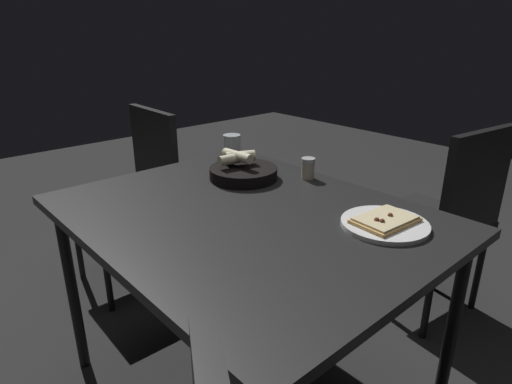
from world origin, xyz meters
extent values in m
cube|color=black|center=(0.00, 0.00, 0.72)|extent=(0.94, 1.19, 0.03)
cylinder|color=black|center=(-0.41, -0.54, 0.35)|extent=(0.04, 0.04, 0.70)
cylinder|color=black|center=(0.41, -0.54, 0.35)|extent=(0.04, 0.04, 0.70)
cylinder|color=black|center=(-0.41, 0.54, 0.35)|extent=(0.04, 0.04, 0.70)
cylinder|color=white|center=(-0.23, 0.36, 0.74)|extent=(0.26, 0.26, 0.01)
cube|color=#DCAB5F|center=(-0.23, 0.36, 0.75)|extent=(0.19, 0.14, 0.01)
cube|color=beige|center=(-0.23, 0.36, 0.76)|extent=(0.18, 0.13, 0.01)
sphere|color=brown|center=(-0.25, 0.36, 0.76)|extent=(0.02, 0.02, 0.02)
sphere|color=brown|center=(-0.19, 0.37, 0.76)|extent=(0.02, 0.02, 0.02)
sphere|color=brown|center=(-0.19, 0.35, 0.76)|extent=(0.02, 0.02, 0.02)
cylinder|color=black|center=(-0.20, -0.25, 0.75)|extent=(0.26, 0.26, 0.05)
cylinder|color=beige|center=(-0.17, -0.27, 0.81)|extent=(0.13, 0.05, 0.04)
cylinder|color=beige|center=(-0.21, -0.28, 0.81)|extent=(0.12, 0.09, 0.04)
cylinder|color=beige|center=(-0.19, -0.27, 0.82)|extent=(0.05, 0.14, 0.04)
cylinder|color=maroon|center=(-0.14, -0.26, 0.75)|extent=(0.06, 0.06, 0.03)
cylinder|color=silver|center=(-0.33, -0.48, 0.79)|extent=(0.08, 0.08, 0.11)
cylinder|color=#B58C1C|center=(-0.33, -0.48, 0.76)|extent=(0.07, 0.07, 0.06)
cylinder|color=#BFB299|center=(-0.38, -0.08, 0.76)|extent=(0.05, 0.05, 0.07)
cylinder|color=maroon|center=(-0.38, -0.08, 0.75)|extent=(0.04, 0.04, 0.03)
cylinder|color=#B7B7BC|center=(-0.38, -0.08, 0.81)|extent=(0.05, 0.05, 0.01)
cube|color=black|center=(-0.02, -0.99, 0.41)|extent=(0.45, 0.45, 0.04)
cube|color=black|center=(-0.22, -0.98, 0.67)|extent=(0.05, 0.42, 0.46)
cylinder|color=black|center=(0.16, -1.18, 0.20)|extent=(0.03, 0.03, 0.39)
cylinder|color=black|center=(0.17, -0.80, 0.20)|extent=(0.03, 0.03, 0.39)
cylinder|color=black|center=(-0.22, -1.17, 0.20)|extent=(0.03, 0.03, 0.39)
cylinder|color=black|center=(-0.21, -0.79, 0.20)|extent=(0.03, 0.03, 0.39)
cube|color=black|center=(-0.98, 0.13, 0.44)|extent=(0.49, 0.49, 0.04)
cube|color=black|center=(-0.95, 0.33, 0.68)|extent=(0.42, 0.09, 0.44)
cylinder|color=black|center=(-1.19, -0.03, 0.21)|extent=(0.03, 0.03, 0.42)
cylinder|color=black|center=(-0.82, -0.08, 0.21)|extent=(0.03, 0.03, 0.42)
cylinder|color=black|center=(-1.14, 0.34, 0.21)|extent=(0.03, 0.03, 0.42)
cylinder|color=black|center=(-0.77, 0.29, 0.21)|extent=(0.03, 0.03, 0.42)
camera|label=1|loc=(0.82, 0.97, 1.28)|focal=30.53mm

